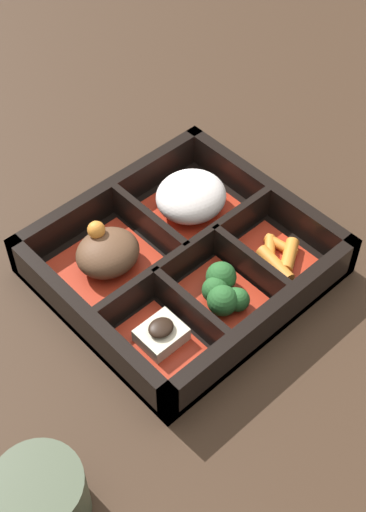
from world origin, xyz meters
TOP-DOWN VIEW (x-y plane):
  - ground_plane at (0.00, 0.00)m, footprint 3.00×3.00m
  - bento_base at (0.00, 0.00)m, footprint 0.27×0.25m
  - bento_rim at (-0.00, -0.00)m, footprint 0.27×0.25m
  - bowl_stew at (-0.06, 0.05)m, footprint 0.10×0.09m
  - bowl_rice at (0.06, 0.05)m, footprint 0.10×0.09m
  - bowl_tofu at (-0.08, -0.06)m, footprint 0.05×0.08m
  - bowl_greens at (-0.00, -0.06)m, footprint 0.06×0.08m
  - bowl_carrots at (0.08, -0.06)m, footprint 0.06×0.08m
  - tea_cup at (-0.26, -0.11)m, footprint 0.07×0.07m

SIDE VIEW (x-z plane):
  - ground_plane at x=0.00m, z-range 0.00..0.00m
  - bento_base at x=0.00m, z-range 0.00..0.01m
  - bowl_carrots at x=0.08m, z-range 0.01..0.03m
  - bowl_tofu at x=-0.08m, z-range 0.01..0.03m
  - bento_rim at x=0.00m, z-range 0.00..0.05m
  - bowl_greens at x=0.00m, z-range 0.01..0.04m
  - bowl_stew at x=-0.06m, z-range 0.00..0.06m
  - tea_cup at x=-0.26m, z-range 0.00..0.06m
  - bowl_rice at x=0.06m, z-range 0.01..0.06m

